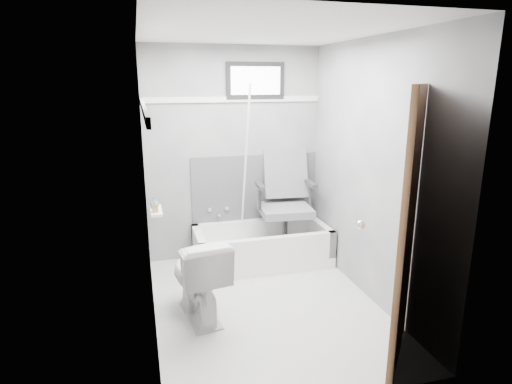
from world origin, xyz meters
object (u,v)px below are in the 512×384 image
object	(u,v)px
bathtub	(262,246)
door	(468,243)
toilet	(198,277)
soap_bottle_b	(154,203)
soap_bottle_a	(155,206)
office_chair	(285,202)

from	to	relation	value
bathtub	door	bearing A→B (deg)	-71.25
toilet	door	size ratio (longest dim) A/B	0.38
door	soap_bottle_b	distance (m)	2.54
soap_bottle_a	soap_bottle_b	distance (m)	0.14
soap_bottle_a	bathtub	bearing A→B (deg)	30.58
soap_bottle_b	toilet	bearing A→B (deg)	-50.35
bathtub	toilet	size ratio (longest dim) A/B	1.98
bathtub	soap_bottle_a	size ratio (longest dim) A/B	12.74
office_chair	soap_bottle_b	distance (m)	1.58
office_chair	door	size ratio (longest dim) A/B	0.57
office_chair	toilet	xyz separation A→B (m)	(-1.13, -0.96, -0.32)
bathtub	door	xyz separation A→B (m)	(0.75, -2.21, 0.79)
bathtub	soap_bottle_a	world-z (taller)	soap_bottle_a
door	bathtub	bearing A→B (deg)	108.75
office_chair	door	xyz separation A→B (m)	(0.47, -2.23, 0.31)
office_chair	bathtub	bearing A→B (deg)	-170.40
door	soap_bottle_a	distance (m)	2.45
bathtub	soap_bottle_b	world-z (taller)	soap_bottle_b
toilet	soap_bottle_a	distance (m)	0.72
bathtub	office_chair	world-z (taller)	office_chair
bathtub	soap_bottle_b	bearing A→B (deg)	-154.77
toilet	door	world-z (taller)	door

